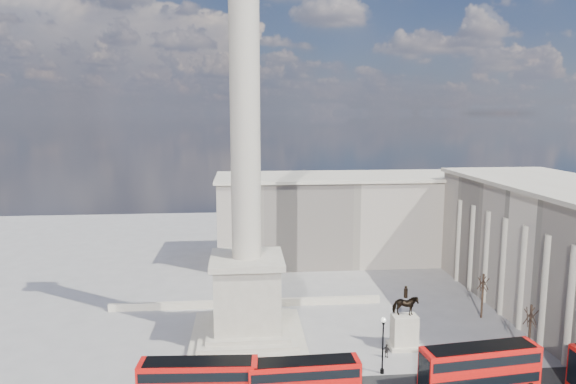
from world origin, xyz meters
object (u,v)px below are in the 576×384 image
Objects in this scene: victorian_lamp at (383,341)px; pedestrian_standing at (471,369)px; pedestrian_walking at (453,354)px; red_bus_a at (199,382)px; nelsons_column at (247,240)px; pedestrian_crossing at (387,351)px; red_bus_c at (480,368)px; equestrian_statue at (405,326)px; red_bus_b at (305,381)px.

victorian_lamp is 10.05m from pedestrian_standing.
pedestrian_walking is 3.72m from pedestrian_standing.
pedestrian_walking is (28.47, 6.81, -1.65)m from red_bus_a.
nelsons_column is 29.34m from pedestrian_standing.
pedestrian_crossing is at bearing 141.99° from pedestrian_walking.
pedestrian_standing reaches higher than pedestrian_walking.
red_bus_c is 7.73× the size of pedestrian_standing.
red_bus_c is 11.17m from pedestrian_crossing.
red_bus_a is 7.03× the size of pedestrian_crossing.
red_bus_a is 1.80× the size of victorian_lamp.
nelsons_column is 21.20m from pedestrian_crossing.
equestrian_statue is (23.84, 10.51, 0.26)m from red_bus_a.
red_bus_c reaches higher than red_bus_a.
red_bus_b is 18.10m from red_bus_c.
red_bus_a is 1.05× the size of red_bus_b.
pedestrian_walking is 0.98× the size of pedestrian_standing.
red_bus_a is at bearing 173.49° from red_bus_c.
equestrian_statue is at bearing 113.42° from pedestrian_walking.
red_bus_a is 26.06m from equestrian_statue.
pedestrian_crossing is at bearing -21.87° from nelsons_column.
nelsons_column is 30.73× the size of pedestrian_standing.
nelsons_column is 30.07× the size of pedestrian_crossing.
nelsons_column is at bearing 108.10° from red_bus_b.
nelsons_column is at bearing 133.77° from pedestrian_walking.
red_bus_b is 6.93× the size of pedestrian_walking.
equestrian_statue is (4.35, 5.94, -1.10)m from victorian_lamp.
red_bus_a is 10.30m from red_bus_b.
nelsons_column is at bearing 145.51° from victorian_lamp.
red_bus_b is 17.40m from equestrian_statue.
victorian_lamp reaches higher than pedestrian_walking.
pedestrian_walking is at bearing 14.05° from victorian_lamp.
red_bus_c reaches higher than red_bus_b.
red_bus_c is at bearing -0.68° from red_bus_b.
equestrian_statue is 4.75× the size of pedestrian_crossing.
victorian_lamp is 9.73m from pedestrian_walking.
nelsons_column is at bearing -36.67° from pedestrian_standing.
red_bus_a is at bearing -5.01° from pedestrian_standing.
red_bus_b is 0.88× the size of red_bus_c.
red_bus_a is 0.93× the size of red_bus_c.
red_bus_b is 6.67× the size of pedestrian_crossing.
pedestrian_standing is at bearing -55.21° from equestrian_statue.
red_bus_b is at bearing 174.72° from red_bus_c.
equestrian_statue is at bearing 53.77° from victorian_lamp.
pedestrian_walking is (23.62, -7.82, -12.12)m from nelsons_column.
pedestrian_standing is at bearing -110.09° from pedestrian_walking.
red_bus_c reaches higher than pedestrian_standing.
pedestrian_standing is (0.51, -3.68, 0.01)m from pedestrian_walking.
nelsons_column reaches higher than red_bus_c.
pedestrian_walking is (8.97, 2.25, -3.02)m from victorian_lamp.
red_bus_c is at bearing -27.38° from victorian_lamp.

